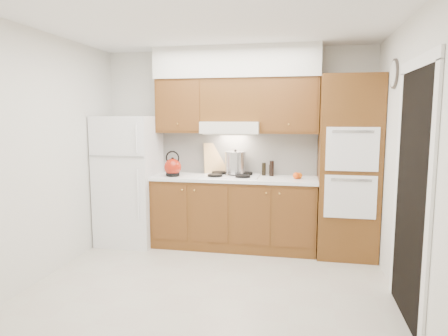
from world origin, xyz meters
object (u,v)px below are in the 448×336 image
kettle (173,167)px  stock_pot (235,163)px  fridge (129,180)px  oven_cabinet (348,167)px

kettle → stock_pot: (0.79, 0.22, 0.05)m
fridge → oven_cabinet: size_ratio=0.78×
kettle → stock_pot: bearing=19.3°
fridge → kettle: size_ratio=7.76×
fridge → stock_pot: fridge is taller
kettle → fridge: bearing=178.1°
fridge → stock_pot: (1.43, 0.15, 0.25)m
oven_cabinet → stock_pot: bearing=175.2°
oven_cabinet → kettle: bearing=-177.4°
stock_pot → oven_cabinet: bearing=-4.8°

